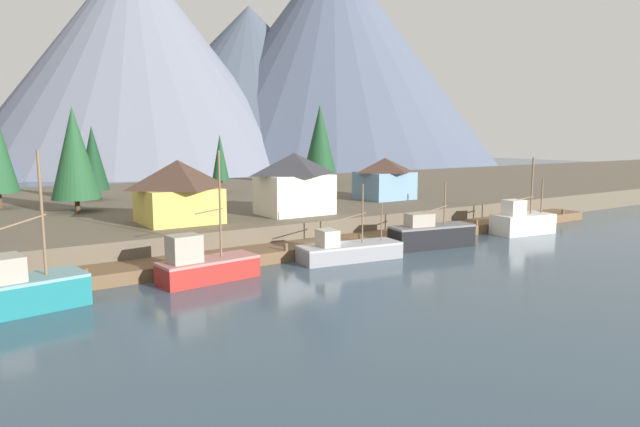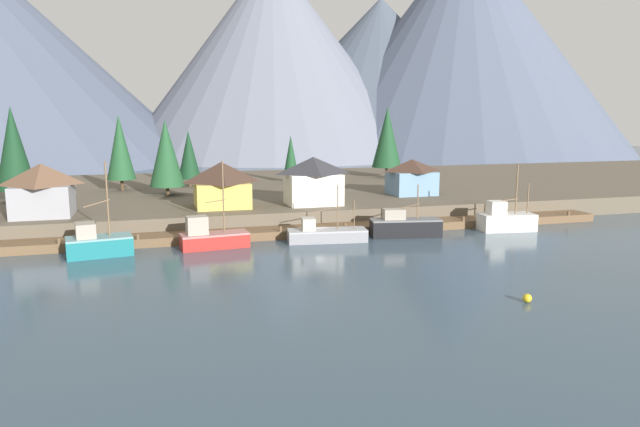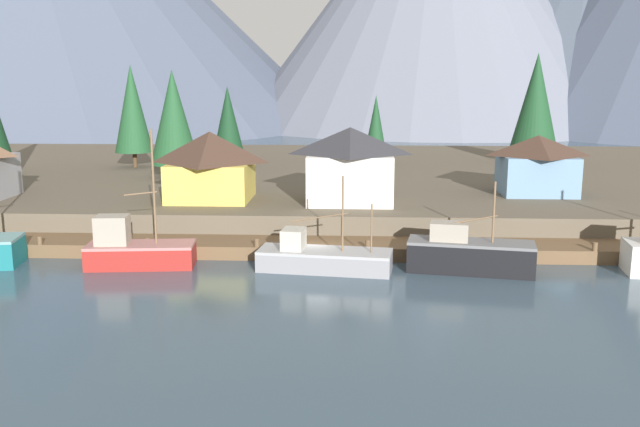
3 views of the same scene
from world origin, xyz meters
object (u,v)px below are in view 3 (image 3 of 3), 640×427
object	(u,v)px
conifer_near_left	(228,120)
conifer_mid_right	(173,117)
fishing_boat_black	(468,254)
house_yellow	(210,165)
house_blue	(537,164)
conifer_near_right	(536,100)
conifer_mid_left	(376,124)
fishing_boat_red	(136,250)
conifer_back_right	(132,109)
house_white	(350,165)
fishing_boat_grey	(322,258)

from	to	relation	value
conifer_near_left	conifer_mid_right	distance (m)	11.07
fishing_boat_black	house_yellow	distance (m)	24.50
house_blue	conifer_near_left	size ratio (longest dim) A/B	0.72
house_blue	conifer_near_right	size ratio (longest dim) A/B	0.50
fishing_boat_black	conifer_near_right	bearing A→B (deg)	80.40
conifer_near_left	conifer_mid_left	distance (m)	17.81
fishing_boat_red	fishing_boat_black	bearing A→B (deg)	-6.34
conifer_back_right	house_white	bearing A→B (deg)	-41.25
fishing_boat_red	house_white	distance (m)	19.45
house_yellow	conifer_back_right	world-z (taller)	conifer_back_right
house_blue	conifer_mid_right	size ratio (longest dim) A/B	0.60
fishing_boat_red	conifer_near_left	xyz separation A→B (m)	(0.01, 36.76, 6.68)
conifer_near_right	house_yellow	bearing A→B (deg)	-141.16
fishing_boat_grey	conifer_mid_right	distance (m)	32.60
conifer_near_right	conifer_back_right	distance (m)	48.78
conifer_near_left	conifer_near_right	distance (m)	37.82
fishing_boat_black	conifer_near_left	distance (m)	44.01
house_blue	conifer_mid_right	xyz separation A→B (m)	(-35.74, 9.27, 3.59)
fishing_boat_red	house_blue	distance (m)	36.40
conifer_near_right	conifer_back_right	bearing A→B (deg)	-172.00
fishing_boat_black	conifer_near_right	distance (m)	44.57
conifer_mid_right	conifer_back_right	world-z (taller)	conifer_back_right
conifer_near_right	conifer_mid_left	bearing A→B (deg)	-170.59
house_yellow	house_blue	bearing A→B (deg)	8.32
fishing_boat_red	conifer_near_right	size ratio (longest dim) A/B	0.71
fishing_boat_red	house_blue	world-z (taller)	fishing_boat_red
house_yellow	conifer_back_right	distance (m)	25.45
fishing_boat_black	conifer_near_left	size ratio (longest dim) A/B	0.92
conifer_mid_right	fishing_boat_red	bearing A→B (deg)	-81.60
fishing_boat_grey	conifer_near_right	size ratio (longest dim) A/B	0.70
house_yellow	conifer_near_left	world-z (taller)	conifer_near_left
fishing_boat_grey	conifer_near_left	bearing A→B (deg)	116.86
house_yellow	conifer_mid_right	xyz separation A→B (m)	(-6.63, 13.53, 3.30)
conifer_mid_right	house_white	bearing A→B (deg)	-38.18
conifer_mid_left	fishing_boat_red	bearing A→B (deg)	-115.29
fishing_boat_red	house_white	bearing A→B (deg)	32.47
fishing_boat_grey	conifer_near_right	world-z (taller)	conifer_near_right
fishing_boat_black	house_yellow	size ratio (longest dim) A/B	1.20
fishing_boat_grey	house_white	xyz separation A→B (m)	(1.83, 11.97, 4.93)
fishing_boat_black	house_white	world-z (taller)	house_white
fishing_boat_red	conifer_near_left	size ratio (longest dim) A/B	1.01
fishing_boat_black	conifer_back_right	distance (m)	48.84
house_white	conifer_mid_left	world-z (taller)	conifer_mid_left
fishing_boat_red	house_yellow	world-z (taller)	fishing_boat_red
fishing_boat_grey	conifer_near_left	distance (m)	39.85
conifer_back_right	conifer_near_left	bearing A→B (deg)	13.53
conifer_mid_left	conifer_mid_right	size ratio (longest dim) A/B	0.74
fishing_boat_grey	conifer_near_right	bearing A→B (deg)	66.76
house_white	house_blue	bearing A→B (deg)	17.83
house_white	conifer_mid_right	xyz separation A→B (m)	(-18.74, 14.74, 3.05)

